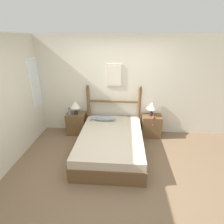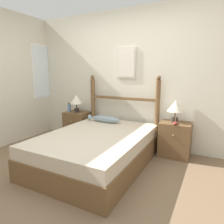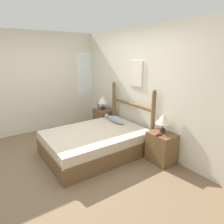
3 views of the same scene
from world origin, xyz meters
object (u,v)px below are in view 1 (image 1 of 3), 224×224
(bottle, at_px, (69,111))
(model_boat, at_px, (153,117))
(bed, at_px, (111,144))
(table_lamp_right, at_px, (152,106))
(table_lamp_left, at_px, (75,105))
(nightstand_right, at_px, (151,126))
(nightstand_left, at_px, (77,123))
(fish_pillow, at_px, (103,119))

(bottle, height_order, model_boat, bottle)
(bed, relative_size, table_lamp_right, 5.43)
(table_lamp_left, bearing_deg, nightstand_right, 0.83)
(nightstand_left, xyz_separation_m, table_lamp_right, (2.00, 0.03, 0.55))
(bed, xyz_separation_m, table_lamp_left, (-1.00, 0.82, 0.60))
(nightstand_left, height_order, fish_pillow, fish_pillow)
(nightstand_left, relative_size, bottle, 2.91)
(model_boat, xyz_separation_m, fish_pillow, (-1.26, -0.07, -0.05))
(nightstand_left, bearing_deg, bottle, -149.72)
(bed, bearing_deg, table_lamp_left, 140.40)
(bottle, bearing_deg, nightstand_right, 2.15)
(table_lamp_right, relative_size, model_boat, 2.06)
(bed, relative_size, model_boat, 11.20)
(table_lamp_left, height_order, fish_pillow, table_lamp_left)
(nightstand_left, xyz_separation_m, bottle, (-0.14, -0.08, 0.38))
(nightstand_right, height_order, fish_pillow, fish_pillow)
(bed, distance_m, table_lamp_left, 1.43)
(table_lamp_left, bearing_deg, fish_pillow, -12.12)
(bottle, bearing_deg, table_lamp_right, 2.95)
(table_lamp_left, bearing_deg, bed, -39.60)
(bed, distance_m, table_lamp_right, 1.45)
(bottle, bearing_deg, nightstand_left, 30.28)
(bed, distance_m, nightstand_right, 1.33)
(table_lamp_right, height_order, model_boat, table_lamp_right)
(table_lamp_right, height_order, bottle, table_lamp_right)
(table_lamp_right, bearing_deg, nightstand_right, -46.44)
(table_lamp_left, relative_size, model_boat, 2.06)
(table_lamp_left, distance_m, fish_pillow, 0.83)
(nightstand_right, xyz_separation_m, fish_pillow, (-1.25, -0.19, 0.26))
(nightstand_left, relative_size, table_lamp_right, 1.59)
(nightstand_left, bearing_deg, nightstand_right, 0.00)
(nightstand_left, height_order, bottle, bottle)
(nightstand_right, bearing_deg, fish_pillow, -171.31)
(bed, distance_m, nightstand_left, 1.33)
(fish_pillow, bearing_deg, nightstand_right, 8.69)
(nightstand_left, height_order, table_lamp_left, table_lamp_left)
(table_lamp_left, distance_m, model_boat, 2.04)
(table_lamp_right, bearing_deg, bottle, -177.05)
(table_lamp_right, xyz_separation_m, model_boat, (0.04, -0.15, -0.24))
(nightstand_right, relative_size, fish_pillow, 0.90)
(nightstand_left, xyz_separation_m, table_lamp_left, (0.02, -0.03, 0.55))
(bottle, relative_size, model_boat, 1.13)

